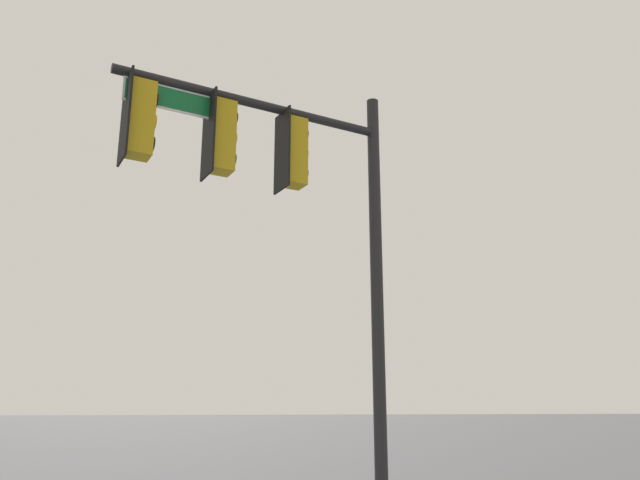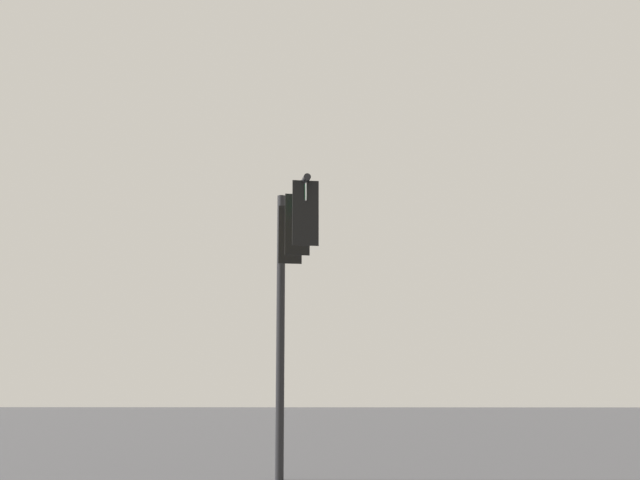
# 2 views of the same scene
# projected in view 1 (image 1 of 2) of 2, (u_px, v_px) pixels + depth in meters

# --- Properties ---
(signal_pole_near) EXTENTS (4.33, 1.21, 6.70)m
(signal_pole_near) POSITION_uv_depth(u_px,v_px,m) (274.00, 184.00, 9.40)
(signal_pole_near) COLOR black
(signal_pole_near) RESTS_ON ground_plane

